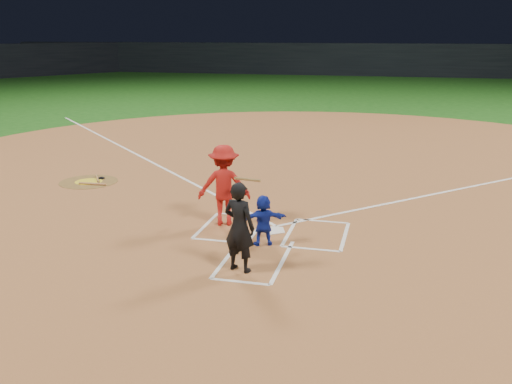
% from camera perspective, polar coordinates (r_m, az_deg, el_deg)
% --- Properties ---
extents(ground, '(120.00, 120.00, 0.00)m').
position_cam_1_polar(ground, '(12.80, 1.74, -3.93)').
color(ground, '#174B12').
rests_on(ground, ground).
extents(home_plate_dirt, '(28.00, 28.00, 0.01)m').
position_cam_1_polar(home_plate_dirt, '(18.47, 5.67, 2.20)').
color(home_plate_dirt, brown).
rests_on(home_plate_dirt, ground).
extents(stadium_wall_far, '(80.00, 1.20, 3.20)m').
position_cam_1_polar(stadium_wall_far, '(59.90, 11.74, 12.83)').
color(stadium_wall_far, black).
rests_on(stadium_wall_far, ground).
extents(home_plate, '(0.60, 0.60, 0.02)m').
position_cam_1_polar(home_plate, '(12.79, 1.74, -3.84)').
color(home_plate, white).
rests_on(home_plate, home_plate_dirt).
extents(on_deck_circle, '(1.70, 1.70, 0.01)m').
position_cam_1_polar(on_deck_circle, '(17.61, -16.39, 0.99)').
color(on_deck_circle, brown).
rests_on(on_deck_circle, home_plate_dirt).
extents(on_deck_logo, '(0.80, 0.80, 0.00)m').
position_cam_1_polar(on_deck_logo, '(17.61, -16.39, 1.01)').
color(on_deck_logo, yellow).
rests_on(on_deck_logo, on_deck_circle).
extents(on_deck_bat_a, '(0.52, 0.73, 0.06)m').
position_cam_1_polar(on_deck_bat_a, '(17.74, -15.58, 1.28)').
color(on_deck_bat_a, olive).
rests_on(on_deck_bat_a, on_deck_circle).
extents(on_deck_bat_c, '(0.84, 0.11, 0.06)m').
position_cam_1_polar(on_deck_bat_c, '(17.20, -16.03, 0.81)').
color(on_deck_bat_c, '#A0663A').
rests_on(on_deck_bat_c, on_deck_circle).
extents(bat_weight_donut, '(0.19, 0.19, 0.05)m').
position_cam_1_polar(bat_weight_donut, '(17.84, -15.21, 1.37)').
color(bat_weight_donut, black).
rests_on(bat_weight_donut, on_deck_circle).
extents(catcher, '(1.04, 0.67, 1.07)m').
position_cam_1_polar(catcher, '(11.80, 0.73, -2.83)').
color(catcher, '#1428A8').
rests_on(catcher, home_plate_dirt).
extents(umpire, '(0.71, 0.57, 1.70)m').
position_cam_1_polar(umpire, '(10.44, -1.68, -3.52)').
color(umpire, black).
rests_on(umpire, home_plate_dirt).
extents(chalk_markings, '(28.35, 17.32, 0.01)m').
position_cam_1_polar(chalk_markings, '(17.78, 5.34, 1.71)').
color(chalk_markings, white).
rests_on(chalk_markings, home_plate_dirt).
extents(batter_at_plate, '(1.49, 1.02, 1.85)m').
position_cam_1_polar(batter_at_plate, '(12.98, -3.22, 0.68)').
color(batter_at_plate, '#AD1713').
rests_on(batter_at_plate, home_plate_dirt).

